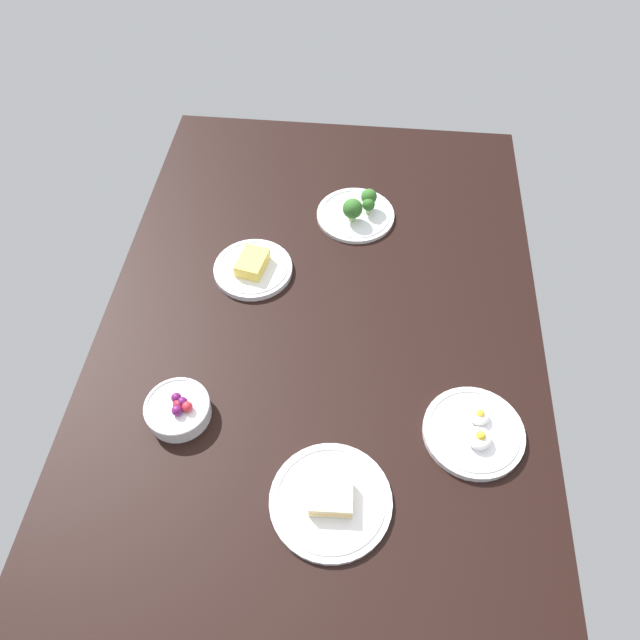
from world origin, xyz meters
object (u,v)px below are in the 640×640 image
at_px(plate_eggs, 474,432).
at_px(bowl_berries, 178,409).
at_px(plate_cheese, 253,268).
at_px(plate_broccoli, 357,211).
at_px(plate_sandwich, 331,500).

xyz_separation_m(plate_eggs, bowl_berries, (0.01, -0.59, 0.01)).
bearing_deg(bowl_berries, plate_cheese, 168.02).
bearing_deg(plate_broccoli, plate_eggs, 24.31).
xyz_separation_m(plate_sandwich, plate_broccoli, (-0.77, 0.00, 0.01)).
relative_size(plate_eggs, plate_broccoli, 1.00).
relative_size(plate_sandwich, plate_broccoli, 1.13).
height_order(plate_eggs, plate_broccoli, plate_broccoli).
height_order(plate_cheese, plate_broccoli, plate_broccoli).
bearing_deg(plate_sandwich, plate_eggs, 121.35).
height_order(plate_sandwich, bowl_berries, bowl_berries).
height_order(plate_sandwich, plate_cheese, plate_cheese).
xyz_separation_m(plate_sandwich, plate_cheese, (-0.55, -0.24, 0.00)).
height_order(plate_cheese, bowl_berries, bowl_berries).
bearing_deg(plate_broccoli, plate_cheese, -48.06).
distance_m(plate_eggs, plate_broccoli, 0.66).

